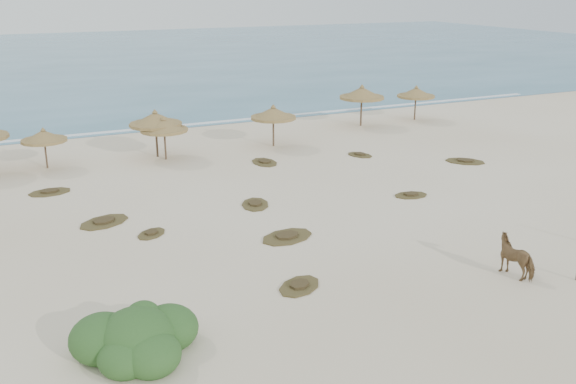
# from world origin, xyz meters

# --- Properties ---
(ground) EXTENTS (160.00, 160.00, 0.00)m
(ground) POSITION_xyz_m (0.00, 0.00, 0.00)
(ground) COLOR beige
(ground) RESTS_ON ground
(ocean) EXTENTS (200.00, 100.00, 0.01)m
(ocean) POSITION_xyz_m (0.00, 75.00, 0.00)
(ocean) COLOR #275A75
(ocean) RESTS_ON ground
(foam_line) EXTENTS (70.00, 0.60, 0.01)m
(foam_line) POSITION_xyz_m (0.00, 26.00, 0.00)
(foam_line) COLOR silver
(foam_line) RESTS_ON ground
(palapa_1) EXTENTS (3.30, 3.30, 2.43)m
(palapa_1) POSITION_xyz_m (-8.65, 18.03, 1.88)
(palapa_1) COLOR #503729
(palapa_1) RESTS_ON ground
(palapa_2) EXTENTS (2.98, 2.98, 2.67)m
(palapa_2) POSITION_xyz_m (-1.89, 17.02, 2.07)
(palapa_2) COLOR #503729
(palapa_2) RESTS_ON ground
(palapa_3) EXTENTS (3.32, 3.32, 2.99)m
(palapa_3) POSITION_xyz_m (-2.20, 17.86, 2.32)
(palapa_3) COLOR #503729
(palapa_3) RESTS_ON ground
(palapa_4) EXTENTS (3.87, 3.87, 2.79)m
(palapa_4) POSITION_xyz_m (5.40, 17.28, 2.16)
(palapa_4) COLOR #503729
(palapa_4) RESTS_ON ground
(palapa_5) EXTENTS (3.45, 3.45, 3.12)m
(palapa_5) POSITION_xyz_m (13.90, 20.27, 2.42)
(palapa_5) COLOR #503729
(palapa_5) RESTS_ON ground
(palapa_6) EXTENTS (3.78, 3.78, 2.72)m
(palapa_6) POSITION_xyz_m (18.83, 20.33, 2.11)
(palapa_6) COLOR #503729
(palapa_6) RESTS_ON ground
(horse) EXTENTS (1.12, 1.85, 1.46)m
(horse) POSITION_xyz_m (5.69, -4.37, 0.73)
(horse) COLOR olive
(horse) RESTS_ON ground
(bush) EXTENTS (3.77, 3.32, 1.69)m
(bush) POSITION_xyz_m (-8.18, -3.84, 0.55)
(bush) COLOR #355E28
(bush) RESTS_ON ground
(scrub_1) EXTENTS (2.86, 2.49, 0.16)m
(scrub_1) POSITION_xyz_m (-7.21, 7.58, 0.05)
(scrub_1) COLOR brown
(scrub_1) RESTS_ON ground
(scrub_2) EXTENTS (1.77, 1.74, 0.16)m
(scrub_2) POSITION_xyz_m (-5.61, 5.27, 0.05)
(scrub_2) COLOR brown
(scrub_2) RESTS_ON ground
(scrub_3) EXTENTS (1.95, 2.35, 0.16)m
(scrub_3) POSITION_xyz_m (-0.12, 6.92, 0.05)
(scrub_3) COLOR brown
(scrub_3) RESTS_ON ground
(scrub_4) EXTENTS (1.88, 1.35, 0.16)m
(scrub_4) POSITION_xyz_m (7.57, 4.89, 0.05)
(scrub_4) COLOR brown
(scrub_4) RESTS_ON ground
(scrub_5) EXTENTS (2.75, 2.70, 0.16)m
(scrub_5) POSITION_xyz_m (14.30, 8.83, 0.05)
(scrub_5) COLOR brown
(scrub_5) RESTS_ON ground
(scrub_6) EXTENTS (2.23, 1.56, 0.16)m
(scrub_6) POSITION_xyz_m (-9.00, 13.14, 0.05)
(scrub_6) COLOR brown
(scrub_6) RESTS_ON ground
(scrub_7) EXTENTS (1.40, 2.14, 0.16)m
(scrub_7) POSITION_xyz_m (3.25, 13.74, 0.05)
(scrub_7) COLOR brown
(scrub_7) RESTS_ON ground
(scrub_9) EXTENTS (2.80, 2.20, 0.16)m
(scrub_9) POSITION_xyz_m (-0.46, 2.50, 0.05)
(scrub_9) COLOR brown
(scrub_9) RESTS_ON ground
(scrub_10) EXTENTS (1.65, 2.00, 0.16)m
(scrub_10) POSITION_xyz_m (9.32, 12.80, 0.05)
(scrub_10) COLOR brown
(scrub_10) RESTS_ON ground
(scrub_11) EXTENTS (2.28, 2.10, 0.16)m
(scrub_11) POSITION_xyz_m (-2.01, -1.89, 0.05)
(scrub_11) COLOR brown
(scrub_11) RESTS_ON ground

